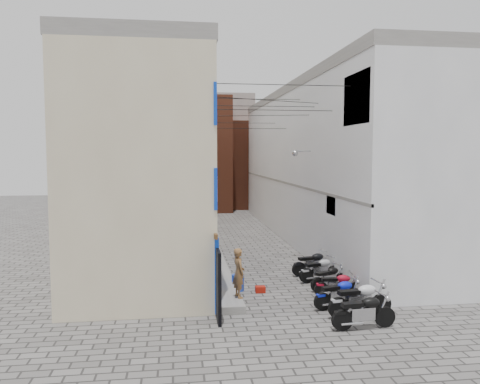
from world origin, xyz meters
name	(u,v)px	position (x,y,z in m)	size (l,w,h in m)	color
ground	(295,312)	(0.00, 0.00, 0.00)	(90.00, 90.00, 0.00)	#585553
plinth	(206,238)	(-2.05, 13.00, 0.12)	(0.90, 26.00, 0.25)	gray
building_left	(155,164)	(-4.98, 12.95, 4.50)	(5.10, 27.00, 9.00)	beige
building_right	(322,163)	(5.00, 13.00, 4.51)	(5.94, 26.00, 9.00)	silver
building_far_brick_left	(196,154)	(-2.00, 28.00, 5.00)	(6.00, 6.00, 10.00)	brown
building_far_brick_right	(247,165)	(3.00, 30.00, 4.00)	(5.00, 6.00, 8.00)	brown
building_far_concrete	(213,149)	(0.00, 34.00, 5.50)	(8.00, 5.00, 11.00)	gray
far_shopfront	(221,199)	(0.00, 25.20, 1.20)	(2.00, 0.30, 2.40)	black
overhead_wires	(256,110)	(0.00, 7.64, 7.12)	(5.80, 13.02, 1.32)	black
motorcycle_a	(364,310)	(1.61, -1.69, 0.57)	(0.62, 1.97, 1.14)	black
motorcycle_b	(360,298)	(1.90, -0.70, 0.61)	(0.67, 2.12, 1.23)	silver
motorcycle_c	(340,292)	(1.54, 0.17, 0.54)	(0.59, 1.87, 1.08)	#0C1CC2
motorcycle_d	(338,284)	(1.90, 1.30, 0.49)	(0.54, 1.71, 0.99)	maroon
motorcycle_e	(329,276)	(1.90, 2.29, 0.50)	(0.54, 1.72, 0.99)	black
motorcycle_f	(320,268)	(1.90, 3.38, 0.54)	(0.59, 1.86, 1.08)	#A1A1A5
motorcycle_g	(313,262)	(1.90, 4.37, 0.55)	(0.60, 1.92, 1.11)	black
person_a	(239,273)	(-1.70, 1.00, 1.09)	(0.61, 0.40, 1.68)	brown
person_b	(211,252)	(-2.35, 4.96, 0.98)	(0.71, 0.55, 1.45)	#343C4E
water_jug_near	(239,283)	(-1.48, 2.55, 0.29)	(0.37, 0.37, 0.57)	#2341AF
water_jug_far	(236,281)	(-1.55, 2.94, 0.26)	(0.33, 0.33, 0.51)	blue
red_crate	(260,289)	(-0.73, 2.24, 0.11)	(0.36, 0.27, 0.23)	#9F160B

